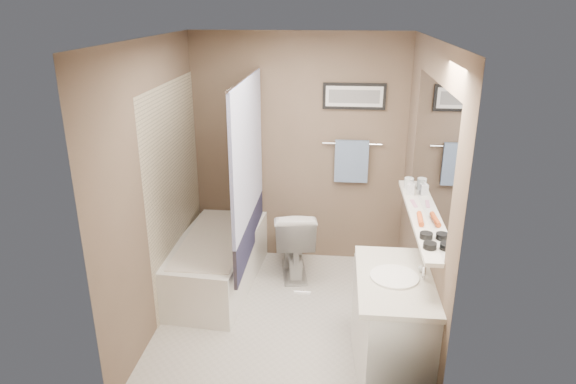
# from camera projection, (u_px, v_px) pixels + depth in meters

# --- Properties ---
(ground) EXTENTS (2.50, 2.50, 0.00)m
(ground) POSITION_uv_depth(u_px,v_px,m) (286.00, 318.00, 4.58)
(ground) COLOR beige
(ground) RESTS_ON ground
(ceiling) EXTENTS (2.20, 2.50, 0.04)m
(ceiling) POSITION_uv_depth(u_px,v_px,m) (286.00, 42.00, 3.75)
(ceiling) COLOR white
(ceiling) RESTS_ON wall_back
(wall_back) EXTENTS (2.20, 0.04, 2.40)m
(wall_back) POSITION_uv_depth(u_px,v_px,m) (298.00, 151.00, 5.31)
(wall_back) COLOR brown
(wall_back) RESTS_ON ground
(wall_front) EXTENTS (2.20, 0.04, 2.40)m
(wall_front) POSITION_uv_depth(u_px,v_px,m) (265.00, 265.00, 3.02)
(wall_front) COLOR brown
(wall_front) RESTS_ON ground
(wall_left) EXTENTS (0.04, 2.50, 2.40)m
(wall_left) POSITION_uv_depth(u_px,v_px,m) (157.00, 188.00, 4.26)
(wall_left) COLOR brown
(wall_left) RESTS_ON ground
(wall_right) EXTENTS (0.04, 2.50, 2.40)m
(wall_right) POSITION_uv_depth(u_px,v_px,m) (422.00, 197.00, 4.06)
(wall_right) COLOR brown
(wall_right) RESTS_ON ground
(tile_surround) EXTENTS (0.02, 1.55, 2.00)m
(tile_surround) POSITION_uv_depth(u_px,v_px,m) (176.00, 190.00, 4.80)
(tile_surround) COLOR #BCAE8E
(tile_surround) RESTS_ON wall_left
(curtain_rod) EXTENTS (0.02, 1.55, 0.02)m
(curtain_rod) POSITION_uv_depth(u_px,v_px,m) (245.00, 77.00, 4.37)
(curtain_rod) COLOR silver
(curtain_rod) RESTS_ON wall_left
(curtain_upper) EXTENTS (0.03, 1.45, 1.28)m
(curtain_upper) POSITION_uv_depth(u_px,v_px,m) (248.00, 151.00, 4.60)
(curtain_upper) COLOR white
(curtain_upper) RESTS_ON curtain_rod
(curtain_lower) EXTENTS (0.03, 1.45, 0.36)m
(curtain_lower) POSITION_uv_depth(u_px,v_px,m) (250.00, 234.00, 4.88)
(curtain_lower) COLOR #242342
(curtain_lower) RESTS_ON curtain_rod
(mirror) EXTENTS (0.02, 1.60, 1.00)m
(mirror) POSITION_uv_depth(u_px,v_px,m) (431.00, 151.00, 3.78)
(mirror) COLOR silver
(mirror) RESTS_ON wall_right
(shelf) EXTENTS (0.12, 1.60, 0.03)m
(shelf) POSITION_uv_depth(u_px,v_px,m) (417.00, 216.00, 3.96)
(shelf) COLOR silver
(shelf) RESTS_ON wall_right
(towel_bar) EXTENTS (0.60, 0.02, 0.02)m
(towel_bar) POSITION_uv_depth(u_px,v_px,m) (352.00, 144.00, 5.21)
(towel_bar) COLOR silver
(towel_bar) RESTS_ON wall_back
(towel) EXTENTS (0.34, 0.05, 0.44)m
(towel) POSITION_uv_depth(u_px,v_px,m) (351.00, 161.00, 5.25)
(towel) COLOR #95B5DA
(towel) RESTS_ON towel_bar
(art_frame) EXTENTS (0.62, 0.02, 0.26)m
(art_frame) POSITION_uv_depth(u_px,v_px,m) (354.00, 96.00, 5.06)
(art_frame) COLOR black
(art_frame) RESTS_ON wall_back
(art_mat) EXTENTS (0.56, 0.00, 0.20)m
(art_mat) POSITION_uv_depth(u_px,v_px,m) (354.00, 96.00, 5.05)
(art_mat) COLOR white
(art_mat) RESTS_ON art_frame
(art_image) EXTENTS (0.50, 0.00, 0.13)m
(art_image) POSITION_uv_depth(u_px,v_px,m) (354.00, 97.00, 5.04)
(art_image) COLOR #595959
(art_image) RESTS_ON art_mat
(door) EXTENTS (0.80, 0.02, 2.00)m
(door) POSITION_uv_depth(u_px,v_px,m) (357.00, 301.00, 3.02)
(door) COLOR silver
(door) RESTS_ON wall_front
(door_handle) EXTENTS (0.10, 0.02, 0.02)m
(door_handle) POSITION_uv_depth(u_px,v_px,m) (302.00, 293.00, 3.10)
(door_handle) COLOR silver
(door_handle) RESTS_ON door
(bathtub) EXTENTS (0.82, 1.55, 0.50)m
(bathtub) POSITION_uv_depth(u_px,v_px,m) (216.00, 262.00, 5.05)
(bathtub) COLOR white
(bathtub) RESTS_ON ground
(tub_rim) EXTENTS (0.56, 1.36, 0.02)m
(tub_rim) POSITION_uv_depth(u_px,v_px,m) (215.00, 239.00, 4.97)
(tub_rim) COLOR white
(tub_rim) RESTS_ON bathtub
(toilet) EXTENTS (0.51, 0.77, 0.73)m
(toilet) POSITION_uv_depth(u_px,v_px,m) (294.00, 241.00, 5.24)
(toilet) COLOR silver
(toilet) RESTS_ON ground
(vanity) EXTENTS (0.57, 0.94, 0.80)m
(vanity) POSITION_uv_depth(u_px,v_px,m) (393.00, 331.00, 3.74)
(vanity) COLOR white
(vanity) RESTS_ON ground
(countertop) EXTENTS (0.54, 0.96, 0.04)m
(countertop) POSITION_uv_depth(u_px,v_px,m) (396.00, 280.00, 3.60)
(countertop) COLOR beige
(countertop) RESTS_ON vanity
(sink_basin) EXTENTS (0.34, 0.34, 0.01)m
(sink_basin) POSITION_uv_depth(u_px,v_px,m) (394.00, 277.00, 3.59)
(sink_basin) COLOR white
(sink_basin) RESTS_ON countertop
(faucet_spout) EXTENTS (0.02, 0.02, 0.10)m
(faucet_spout) POSITION_uv_depth(u_px,v_px,m) (424.00, 273.00, 3.56)
(faucet_spout) COLOR silver
(faucet_spout) RESTS_ON countertop
(faucet_knob) EXTENTS (0.05, 0.05, 0.05)m
(faucet_knob) POSITION_uv_depth(u_px,v_px,m) (422.00, 268.00, 3.66)
(faucet_knob) COLOR silver
(faucet_knob) RESTS_ON countertop
(candle_bowl_near) EXTENTS (0.09, 0.09, 0.04)m
(candle_bowl_near) POSITION_uv_depth(u_px,v_px,m) (430.00, 246.00, 3.40)
(candle_bowl_near) COLOR black
(candle_bowl_near) RESTS_ON shelf
(candle_bowl_far) EXTENTS (0.09, 0.09, 0.04)m
(candle_bowl_far) POSITION_uv_depth(u_px,v_px,m) (426.00, 236.00, 3.55)
(candle_bowl_far) COLOR black
(candle_bowl_far) RESTS_ON shelf
(hair_brush_front) EXTENTS (0.05, 0.22, 0.04)m
(hair_brush_front) POSITION_uv_depth(u_px,v_px,m) (420.00, 219.00, 3.82)
(hair_brush_front) COLOR #CA4C1C
(hair_brush_front) RESTS_ON shelf
(pink_comb) EXTENTS (0.05, 0.16, 0.01)m
(pink_comb) POSITION_uv_depth(u_px,v_px,m) (414.00, 203.00, 4.16)
(pink_comb) COLOR #CB7C9C
(pink_comb) RESTS_ON shelf
(glass_jar) EXTENTS (0.08, 0.08, 0.10)m
(glass_jar) POSITION_uv_depth(u_px,v_px,m) (409.00, 183.00, 4.48)
(glass_jar) COLOR silver
(glass_jar) RESTS_ON shelf
(soap_bottle) EXTENTS (0.07, 0.07, 0.14)m
(soap_bottle) POSITION_uv_depth(u_px,v_px,m) (411.00, 186.00, 4.35)
(soap_bottle) COLOR #999999
(soap_bottle) RESTS_ON shelf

